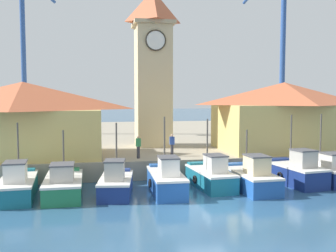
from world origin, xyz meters
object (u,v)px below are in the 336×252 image
warehouse_left (23,119)px  fishing_boat_right_inner (296,172)px  fishing_boat_mid_left (166,180)px  port_crane_near (25,69)px  fishing_boat_right_outer (326,172)px  clock_tower (153,64)px  warehouse_right (284,115)px  fishing_boat_mid_right (251,178)px  dock_worker_near_tower (172,145)px  fishing_boat_center (211,176)px  fishing_boat_left_inner (116,183)px  fishing_boat_left_outer (63,184)px  fishing_boat_far_left (18,185)px  port_crane_far (281,67)px  dock_worker_along_quay (138,146)px

warehouse_left → fishing_boat_right_inner: bearing=-20.3°
fishing_boat_mid_left → port_crane_near: bearing=115.3°
fishing_boat_right_outer → fishing_boat_mid_left: bearing=-175.2°
clock_tower → warehouse_right: size_ratio=1.41×
fishing_boat_mid_right → dock_worker_near_tower: bearing=123.8°
port_crane_near → warehouse_left: bearing=-81.2°
fishing_boat_center → clock_tower: bearing=100.6°
fishing_boat_left_inner → port_crane_near: 27.77m
fishing_boat_left_outer → warehouse_right: warehouse_right is taller
fishing_boat_right_inner → port_crane_near: bearing=130.0°
fishing_boat_far_left → fishing_boat_right_outer: (19.17, 0.40, -0.01)m
port_crane_far → warehouse_right: bearing=-114.8°
fishing_boat_left_outer → fishing_boat_left_inner: (2.94, -0.30, 0.03)m
fishing_boat_mid_right → dock_worker_near_tower: (-3.77, 5.62, 1.41)m
fishing_boat_mid_right → fishing_boat_right_inner: 3.49m
port_crane_near → port_crane_far: bearing=-16.0°
clock_tower → port_crane_far: port_crane_far is taller
fishing_boat_left_inner → fishing_boat_center: 5.93m
fishing_boat_right_inner → dock_worker_along_quay: bearing=156.4°
fishing_boat_far_left → fishing_boat_mid_left: bearing=-3.5°
port_crane_far → dock_worker_near_tower: 19.57m
fishing_boat_mid_left → dock_worker_along_quay: (-1.09, 4.94, 1.37)m
port_crane_near → fishing_boat_left_inner: bearing=-70.3°
warehouse_right → fishing_boat_right_outer: bearing=-92.1°
fishing_boat_center → fishing_boat_right_inner: bearing=-1.5°
warehouse_right → dock_worker_along_quay: 12.53m
port_crane_far → port_crane_near: bearing=164.0°
fishing_boat_mid_left → fishing_boat_center: size_ratio=1.02×
port_crane_far → fishing_boat_center: bearing=-127.7°
fishing_boat_left_outer → fishing_boat_left_inner: fishing_boat_left_inner is taller
fishing_boat_far_left → fishing_boat_left_outer: bearing=-3.0°
fishing_boat_center → port_crane_near: 29.54m
fishing_boat_mid_left → fishing_boat_right_inner: size_ratio=1.06×
fishing_boat_center → fishing_boat_right_inner: 5.65m
fishing_boat_right_outer → fishing_boat_left_outer: bearing=-178.2°
fishing_boat_left_inner → fishing_boat_mid_right: bearing=-1.3°
port_crane_far → fishing_boat_far_left: bearing=-145.1°
fishing_boat_right_outer → port_crane_far: 18.85m
fishing_boat_right_outer → dock_worker_near_tower: size_ratio=2.87×
fishing_boat_left_outer → fishing_boat_right_inner: bearing=1.3°
warehouse_right → fishing_boat_center: bearing=-141.2°
fishing_boat_left_inner → fishing_boat_mid_left: size_ratio=0.91×
fishing_boat_mid_right → fishing_boat_right_outer: fishing_boat_right_outer is taller
warehouse_left → dock_worker_along_quay: 8.55m
fishing_boat_left_outer → dock_worker_along_quay: bearing=43.8°
fishing_boat_left_inner → fishing_boat_center: bearing=7.4°
fishing_boat_left_inner → dock_worker_near_tower: 7.12m
clock_tower → dock_worker_along_quay: (-2.04, -6.66, -6.26)m
fishing_boat_far_left → fishing_boat_left_inner: fishing_boat_far_left is taller
fishing_boat_left_outer → fishing_boat_mid_left: bearing=-3.6°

